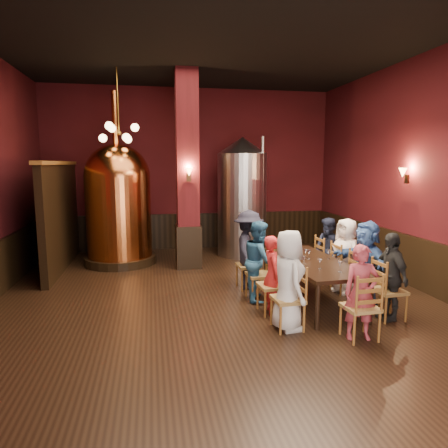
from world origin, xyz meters
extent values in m
plane|color=black|center=(0.00, 0.00, 0.00)|extent=(10.00, 10.00, 0.00)
plane|color=black|center=(0.00, 0.00, 4.50)|extent=(10.00, 10.00, 0.00)
cube|color=#4D1015|center=(0.00, 5.00, 2.25)|extent=(8.00, 0.02, 4.50)
cube|color=#4D1015|center=(0.00, -5.00, 2.25)|extent=(8.00, 0.02, 4.50)
cube|color=#4D1015|center=(4.00, 0.00, 2.25)|extent=(0.02, 10.00, 4.50)
cube|color=black|center=(3.96, 0.00, 0.50)|extent=(0.08, 9.90, 1.00)
cube|color=black|center=(0.00, 4.96, 0.50)|extent=(7.90, 0.08, 1.00)
cube|color=#4D1015|center=(-0.30, 2.80, 2.25)|extent=(0.58, 0.58, 4.50)
cube|color=black|center=(-3.20, 3.20, 1.20)|extent=(0.22, 3.50, 2.40)
cube|color=black|center=(1.60, 0.00, 0.72)|extent=(1.12, 2.45, 0.06)
cylinder|color=black|center=(1.22, -1.16, 0.34)|extent=(0.07, 0.07, 0.69)
cylinder|color=black|center=(2.10, -1.12, 0.34)|extent=(0.07, 0.07, 0.69)
cylinder|color=black|center=(1.10, 1.11, 0.34)|extent=(0.07, 0.07, 0.69)
cylinder|color=black|center=(1.98, 1.16, 0.34)|extent=(0.07, 0.07, 0.69)
imported|color=silver|center=(0.80, -1.05, 0.74)|extent=(0.52, 0.76, 1.48)
imported|color=red|center=(0.77, -0.38, 0.64)|extent=(0.34, 0.49, 1.28)
imported|color=#285C86|center=(0.73, 0.28, 0.71)|extent=(0.46, 0.75, 1.43)
imported|color=black|center=(0.70, 0.95, 0.77)|extent=(0.82, 1.11, 1.54)
imported|color=black|center=(2.50, -0.96, 0.69)|extent=(0.34, 0.81, 1.38)
imported|color=#335599|center=(2.47, -0.29, 0.74)|extent=(0.67, 1.42, 1.47)
imported|color=white|center=(2.43, 0.37, 0.71)|extent=(0.60, 0.78, 1.42)
imported|color=#1B2036|center=(2.40, 1.04, 0.67)|extent=(0.52, 0.72, 1.34)
imported|color=#9C343F|center=(1.68, -1.55, 0.67)|extent=(0.53, 0.40, 1.33)
cylinder|color=black|center=(-1.92, 3.47, 0.10)|extent=(1.73, 1.73, 0.19)
cylinder|color=#BC5F2B|center=(-1.92, 3.47, 1.16)|extent=(1.75, 1.75, 1.93)
sphere|color=#BC5F2B|center=(-1.92, 3.47, 2.12)|extent=(1.54, 1.54, 1.54)
cylinder|color=#BC5F2B|center=(-1.92, 3.47, 3.47)|extent=(0.15, 0.15, 1.25)
cylinder|color=#B2B2B7|center=(1.22, 3.84, 1.34)|extent=(1.37, 1.37, 2.68)
cone|color=#B2B2B7|center=(1.22, 3.84, 2.89)|extent=(1.28, 1.28, 0.43)
cylinder|color=#B2B2B7|center=(1.65, 3.41, 1.61)|extent=(0.09, 0.09, 3.00)
cylinder|color=white|center=(1.51, 0.99, 0.84)|extent=(0.10, 0.10, 0.18)
camera|label=1|loc=(-1.13, -6.41, 2.43)|focal=32.00mm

